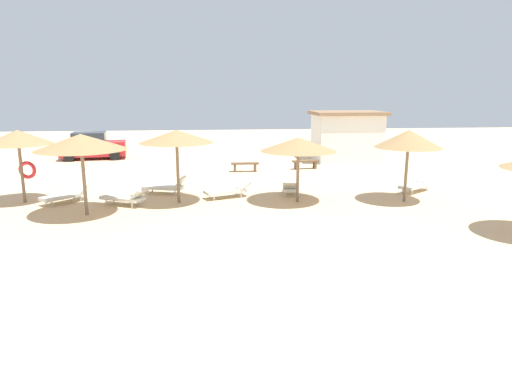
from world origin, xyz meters
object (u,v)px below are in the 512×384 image
parked_car (92,146)px  parasol_3 (298,144)px  lounger_5 (417,184)px  bench_1 (305,163)px  lounger_1 (66,195)px  lounger_4 (125,197)px  lounger_0 (229,190)px  parasol_4 (81,142)px  parasol_1 (18,138)px  bench_0 (245,165)px  beach_cabana (347,136)px  lounger_6 (166,186)px  parasol_5 (409,139)px  parasol_0 (177,137)px  lounger_3 (291,187)px

parked_car → parasol_3: bearing=-49.2°
lounger_5 → bench_1: size_ratio=1.24×
lounger_1 → parked_car: bearing=98.8°
lounger_4 → lounger_0: bearing=12.9°
lounger_1 → bench_1: 12.87m
parasol_3 → lounger_5: 6.01m
bench_1 → parked_car: (-12.80, 5.08, 0.48)m
parasol_4 → parasol_1: bearing=143.2°
lounger_4 → parked_car: parked_car is taller
parasol_3 → bench_0: size_ratio=1.97×
beach_cabana → lounger_6: bearing=-141.1°
parasol_3 → parked_car: bearing=130.8°
parasol_1 → lounger_6: size_ratio=1.46×
parasol_4 → lounger_1: bearing=122.5°
lounger_1 → parked_car: size_ratio=0.43×
parasol_3 → lounger_1: 9.32m
bench_0 → parasol_5: bearing=-51.8°
bench_1 → beach_cabana: 4.35m
parasol_0 → lounger_5: size_ratio=1.50×
lounger_0 → bench_0: bearing=79.3°
parasol_5 → bench_0: parasol_5 is taller
parasol_5 → parasol_1: bearing=174.8°
parasol_4 → lounger_0: parasol_4 is taller
parasol_5 → parked_car: 20.01m
lounger_0 → lounger_3: lounger_3 is taller
lounger_3 → lounger_5: (5.52, -0.08, 0.00)m
parasol_3 → beach_cabana: beach_cabana is taller
lounger_6 → parked_car: 12.06m
parasol_0 → lounger_6: parasol_0 is taller
lounger_1 → lounger_4: lounger_4 is taller
lounger_4 → parked_car: bearing=108.6°
lounger_4 → lounger_6: bearing=53.5°
parasol_4 → lounger_6: size_ratio=1.59×
lounger_1 → lounger_6: lounger_6 is taller
parasol_0 → parasol_5: size_ratio=1.00×
parasol_5 → bench_1: parasol_5 is taller
lounger_0 → lounger_1: lounger_1 is taller
parasol_3 → lounger_4: bearing=179.3°
bench_0 → parasol_4: bearing=-127.3°
parasol_1 → lounger_4: size_ratio=1.45×
lounger_6 → parked_car: parked_car is taller
lounger_6 → bench_0: bearing=53.5°
lounger_6 → bench_0: (3.75, 5.07, 0.02)m
lounger_1 → lounger_3: (9.07, 0.60, -0.00)m
parasol_3 → parasol_5: 4.27m
parasol_1 → beach_cabana: (15.77, 9.29, -0.98)m
lounger_4 → parked_car: (-4.22, 12.53, 0.51)m
parasol_1 → lounger_4: bearing=-12.8°
parasol_3 → lounger_1: (-9.07, 0.80, -1.97)m
parasol_3 → lounger_5: bearing=13.5°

